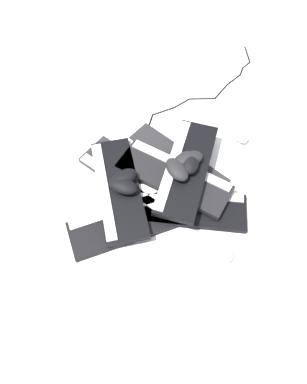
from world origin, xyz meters
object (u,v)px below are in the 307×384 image
object	(u,v)px
mouse_5	(221,248)
mouse_4	(123,178)
mouse_0	(177,170)
mouse_3	(123,186)
keyboard_5	(186,168)
keyboard_3	(132,176)
mouse_7	(241,133)
keyboard_1	(186,207)
keyboard_2	(173,163)
keyboard_6	(118,188)
keyboard_0	(130,222)
mouse_6	(188,159)
mouse_2	(245,305)
keyboard_4	(174,177)
mouse_1	(190,162)

from	to	relation	value
mouse_5	mouse_4	bearing A→B (deg)	28.20
mouse_0	mouse_4	world-z (taller)	mouse_0
mouse_3	keyboard_5	bearing A→B (deg)	-137.80
mouse_3	mouse_5	world-z (taller)	mouse_3
keyboard_3	keyboard_5	size ratio (longest dim) A/B	0.96
keyboard_5	mouse_7	world-z (taller)	keyboard_5
keyboard_1	keyboard_2	bearing A→B (deg)	-127.78
keyboard_6	mouse_5	world-z (taller)	keyboard_6
keyboard_0	mouse_6	distance (m)	0.32
keyboard_2	keyboard_5	world-z (taller)	keyboard_5
keyboard_2	mouse_4	bearing A→B (deg)	-18.53
keyboard_6	mouse_4	size ratio (longest dim) A/B	4.00
keyboard_0	mouse_4	world-z (taller)	mouse_4
keyboard_6	mouse_7	distance (m)	0.58
keyboard_6	mouse_5	distance (m)	0.43
mouse_0	mouse_7	bearing A→B (deg)	99.31
keyboard_6	mouse_0	bearing A→B (deg)	140.21
mouse_7	keyboard_3	bearing A→B (deg)	-70.89
keyboard_3	mouse_2	xyz separation A→B (m)	(0.14, 0.60, 0.01)
keyboard_2	keyboard_3	size ratio (longest dim) A/B	0.99
mouse_2	keyboard_4	bearing A→B (deg)	88.78
keyboard_2	keyboard_6	size ratio (longest dim) A/B	1.01
keyboard_5	mouse_5	distance (m)	0.32
mouse_1	mouse_7	world-z (taller)	mouse_1
mouse_0	mouse_3	world-z (taller)	mouse_0
keyboard_2	keyboard_6	xyz separation A→B (m)	(0.24, -0.07, 0.03)
mouse_2	mouse_6	size ratio (longest dim) A/B	1.00
keyboard_2	keyboard_3	world-z (taller)	same
keyboard_5	keyboard_6	size ratio (longest dim) A/B	1.05
keyboard_1	mouse_0	bearing A→B (deg)	-120.44
mouse_2	mouse_5	distance (m)	0.20
mouse_0	mouse_6	distance (m)	0.06
keyboard_6	mouse_3	world-z (taller)	mouse_3
keyboard_3	keyboard_6	xyz separation A→B (m)	(0.09, 0.01, 0.03)
keyboard_3	mouse_5	xyz separation A→B (m)	(0.03, 0.43, 0.01)
keyboard_2	mouse_1	bearing A→B (deg)	81.55
keyboard_3	mouse_3	xyz separation A→B (m)	(0.08, 0.03, 0.07)
keyboard_3	keyboard_4	world-z (taller)	keyboard_4
keyboard_1	mouse_1	xyz separation A→B (m)	(-0.11, -0.08, 0.10)
mouse_4	mouse_7	world-z (taller)	mouse_4
mouse_4	mouse_7	distance (m)	0.55
mouse_4	mouse_7	bearing A→B (deg)	174.51
keyboard_5	mouse_0	bearing A→B (deg)	-12.62
keyboard_3	keyboard_6	bearing A→B (deg)	5.14
keyboard_3	mouse_6	world-z (taller)	mouse_6
keyboard_1	keyboard_4	size ratio (longest dim) A/B	0.98
keyboard_6	mouse_3	xyz separation A→B (m)	(-0.01, 0.02, 0.04)
mouse_1	keyboard_1	bearing A→B (deg)	179.22
keyboard_2	mouse_5	xyz separation A→B (m)	(0.18, 0.35, 0.01)
mouse_5	mouse_7	xyz separation A→B (m)	(-0.48, -0.23, 0.00)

